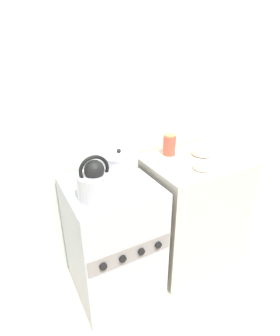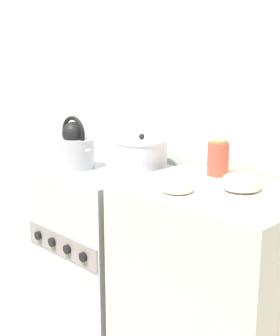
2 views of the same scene
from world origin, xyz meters
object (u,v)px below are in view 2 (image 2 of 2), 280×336
Objects in this scene: kettle at (74,148)px; stove at (107,248)px; enamel_bowl at (241,183)px; cooking_pot at (142,154)px; small_ceramic_bowl at (177,187)px; storage_jar at (218,158)px.

stove is at bearing 39.75° from kettle.
stove is at bearing -177.32° from enamel_bowl.
cooking_pot reaches higher than small_ceramic_bowl.
stove is 3.29× the size of kettle.
storage_jar is (-0.21, 0.13, 0.05)m from enamel_bowl.
cooking_pot reaches higher than enamel_bowl.
small_ceramic_bowl is (0.73, -0.06, -0.04)m from kettle.
kettle is 0.34m from cooking_pot.
storage_jar is at bearing 98.18° from small_ceramic_bowl.
stove is 0.53m from cooking_pot.
small_ceramic_bowl is at bearing -81.82° from storage_jar.
kettle is 0.73m from small_ceramic_bowl.
stove is 0.91m from enamel_bowl.
small_ceramic_bowl reaches higher than stove.
enamel_bowl is 1.22× the size of small_ceramic_bowl.
enamel_bowl is at bearing 8.84° from kettle.
storage_jar reaches higher than enamel_bowl.
enamel_bowl is (0.64, -0.09, -0.01)m from cooking_pot.
storage_jar reaches higher than small_ceramic_bowl.
enamel_bowl is at bearing -8.10° from cooking_pot.
storage_jar reaches higher than stove.
kettle reaches higher than stove.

